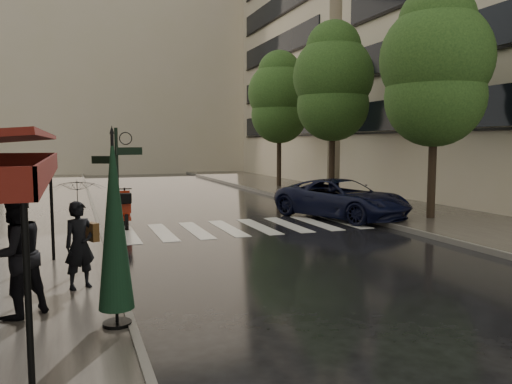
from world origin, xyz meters
TOP-DOWN VIEW (x-y plane):
  - ground at (0.00, 0.00)m, footprint 120.00×120.00m
  - sidewalk_near at (-4.50, 12.00)m, footprint 6.00×60.00m
  - sidewalk_far at (10.25, 12.00)m, footprint 5.50×60.00m
  - curb_near at (-1.45, 12.00)m, footprint 0.12×60.00m
  - curb_far at (7.45, 12.00)m, footprint 0.12×60.00m
  - crosswalk at (2.98, 6.00)m, footprint 7.85×3.20m
  - signpost at (-1.19, 3.00)m, footprint 1.17×0.29m
  - haussmann_near at (16.50, 9.00)m, footprint 8.00×15.00m
  - haussmann_far at (16.50, 26.00)m, footprint 8.00×16.00m
  - backdrop_building at (3.00, 38.00)m, footprint 22.00×6.00m
  - tree_near at (9.60, 5.00)m, footprint 3.80×3.80m
  - tree_mid at (9.50, 12.00)m, footprint 3.80×3.80m
  - tree_far at (9.70, 19.00)m, footprint 3.80×3.80m
  - pedestrian_with_umbrella at (-2.10, 0.20)m, footprint 1.26×1.27m
  - pedestrian_terrace at (-3.03, -1.06)m, footprint 1.19×1.15m
  - scooter at (-0.61, 7.42)m, footprint 0.50×1.85m
  - parked_car at (7.00, 6.67)m, footprint 4.11×5.64m
  - parasol_front at (-1.65, -1.95)m, footprint 0.51×0.51m

SIDE VIEW (x-z plane):
  - ground at x=0.00m, z-range 0.00..0.00m
  - crosswalk at x=2.98m, z-range 0.00..0.01m
  - sidewalk_near at x=-4.50m, z-range 0.00..0.12m
  - sidewalk_far at x=10.25m, z-range 0.00..0.12m
  - curb_near at x=-1.45m, z-range -0.01..0.15m
  - curb_far at x=7.45m, z-range -0.01..0.15m
  - scooter at x=-0.61m, z-range -0.04..1.17m
  - parked_car at x=7.00m, z-range 0.00..1.43m
  - pedestrian_terrace at x=-3.03m, z-range 0.12..2.05m
  - parasol_front at x=-1.65m, z-range 0.23..3.04m
  - pedestrian_with_umbrella at x=-2.10m, z-range 0.52..2.93m
  - signpost at x=-1.19m, z-range 0.28..3.38m
  - tree_near at x=9.60m, z-range 1.33..9.31m
  - tree_far at x=9.70m, z-range 1.37..9.54m
  - tree_mid at x=9.50m, z-range 1.42..9.76m
  - haussmann_near at x=16.50m, z-range 0.00..18.00m
  - haussmann_far at x=16.50m, z-range 0.00..18.50m
  - backdrop_building at x=3.00m, z-range 0.00..20.00m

